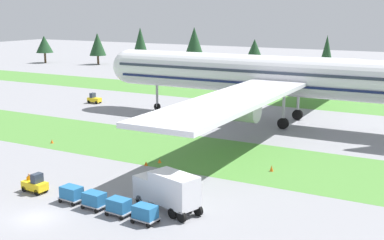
{
  "coord_description": "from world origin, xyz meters",
  "views": [
    {
      "loc": [
        31.88,
        -29.97,
        17.73
      ],
      "look_at": [
        1.33,
        25.53,
        4.0
      ],
      "focal_mm": 47.92,
      "sensor_mm": 36.0,
      "label": 1
    }
  ],
  "objects_px": {
    "cargo_dolly_second": "(94,199)",
    "airliner": "(279,76)",
    "ground_crew_marshaller": "(29,181)",
    "taxiway_marker_1": "(160,161)",
    "taxiway_marker_0": "(272,168)",
    "cargo_dolly_lead": "(72,193)",
    "cargo_dolly_third": "(119,206)",
    "taxiway_marker_2": "(146,163)",
    "cargo_dolly_fourth": "(145,213)",
    "pushback_tractor": "(94,99)",
    "taxiway_marker_3": "(52,141)",
    "baggage_tug": "(35,184)",
    "catering_truck": "(167,189)"
  },
  "relations": [
    {
      "from": "cargo_dolly_second",
      "to": "catering_truck",
      "type": "xyz_separation_m",
      "value": [
        5.91,
        2.98,
        1.03
      ]
    },
    {
      "from": "airliner",
      "to": "cargo_dolly_fourth",
      "type": "distance_m",
      "value": 43.4
    },
    {
      "from": "cargo_dolly_lead",
      "to": "taxiway_marker_0",
      "type": "relative_size",
      "value": 3.3
    },
    {
      "from": "cargo_dolly_lead",
      "to": "catering_truck",
      "type": "bearing_deg",
      "value": -68.49
    },
    {
      "from": "ground_crew_marshaller",
      "to": "taxiway_marker_1",
      "type": "relative_size",
      "value": 3.71
    },
    {
      "from": "baggage_tug",
      "to": "cargo_dolly_third",
      "type": "bearing_deg",
      "value": -90.0
    },
    {
      "from": "taxiway_marker_1",
      "to": "cargo_dolly_fourth",
      "type": "bearing_deg",
      "value": -61.65
    },
    {
      "from": "taxiway_marker_1",
      "to": "taxiway_marker_2",
      "type": "height_order",
      "value": "taxiway_marker_2"
    },
    {
      "from": "taxiway_marker_0",
      "to": "taxiway_marker_1",
      "type": "height_order",
      "value": "taxiway_marker_0"
    },
    {
      "from": "cargo_dolly_second",
      "to": "taxiway_marker_0",
      "type": "bearing_deg",
      "value": -25.38
    },
    {
      "from": "taxiway_marker_0",
      "to": "taxiway_marker_2",
      "type": "bearing_deg",
      "value": -159.82
    },
    {
      "from": "baggage_tug",
      "to": "pushback_tractor",
      "type": "xyz_separation_m",
      "value": [
        -26.66,
        41.42,
        0.0
      ]
    },
    {
      "from": "taxiway_marker_0",
      "to": "taxiway_marker_2",
      "type": "relative_size",
      "value": 1.36
    },
    {
      "from": "ground_crew_marshaller",
      "to": "cargo_dolly_third",
      "type": "bearing_deg",
      "value": -70.74
    },
    {
      "from": "cargo_dolly_lead",
      "to": "taxiway_marker_0",
      "type": "height_order",
      "value": "cargo_dolly_lead"
    },
    {
      "from": "cargo_dolly_third",
      "to": "taxiway_marker_2",
      "type": "xyz_separation_m",
      "value": [
        -6.17,
        13.42,
        -0.66
      ]
    },
    {
      "from": "taxiway_marker_0",
      "to": "airliner",
      "type": "bearing_deg",
      "value": 108.18
    },
    {
      "from": "cargo_dolly_second",
      "to": "taxiway_marker_1",
      "type": "xyz_separation_m",
      "value": [
        -2.46,
        14.88,
        -0.69
      ]
    },
    {
      "from": "taxiway_marker_0",
      "to": "baggage_tug",
      "type": "bearing_deg",
      "value": -135.83
    },
    {
      "from": "taxiway_marker_0",
      "to": "taxiway_marker_3",
      "type": "distance_m",
      "value": 30.43
    },
    {
      "from": "pushback_tractor",
      "to": "taxiway_marker_2",
      "type": "distance_m",
      "value": 42.51
    },
    {
      "from": "cargo_dolly_second",
      "to": "baggage_tug",
      "type": "bearing_deg",
      "value": 90.0
    },
    {
      "from": "ground_crew_marshaller",
      "to": "taxiway_marker_3",
      "type": "height_order",
      "value": "ground_crew_marshaller"
    },
    {
      "from": "airliner",
      "to": "taxiway_marker_1",
      "type": "bearing_deg",
      "value": 169.57
    },
    {
      "from": "cargo_dolly_lead",
      "to": "pushback_tractor",
      "type": "height_order",
      "value": "pushback_tractor"
    },
    {
      "from": "taxiway_marker_1",
      "to": "taxiway_marker_2",
      "type": "relative_size",
      "value": 0.92
    },
    {
      "from": "taxiway_marker_2",
      "to": "cargo_dolly_second",
      "type": "bearing_deg",
      "value": -76.08
    },
    {
      "from": "cargo_dolly_third",
      "to": "ground_crew_marshaller",
      "type": "bearing_deg",
      "value": 89.44
    },
    {
      "from": "cargo_dolly_second",
      "to": "taxiway_marker_1",
      "type": "distance_m",
      "value": 15.1
    },
    {
      "from": "cargo_dolly_fourth",
      "to": "taxiway_marker_3",
      "type": "relative_size",
      "value": 4.46
    },
    {
      "from": "baggage_tug",
      "to": "cargo_dolly_third",
      "type": "height_order",
      "value": "baggage_tug"
    },
    {
      "from": "pushback_tractor",
      "to": "taxiway_marker_0",
      "type": "bearing_deg",
      "value": 61.46
    },
    {
      "from": "taxiway_marker_0",
      "to": "cargo_dolly_third",
      "type": "bearing_deg",
      "value": -111.78
    },
    {
      "from": "baggage_tug",
      "to": "taxiway_marker_0",
      "type": "height_order",
      "value": "baggage_tug"
    },
    {
      "from": "cargo_dolly_lead",
      "to": "catering_truck",
      "type": "height_order",
      "value": "catering_truck"
    },
    {
      "from": "baggage_tug",
      "to": "taxiway_marker_2",
      "type": "relative_size",
      "value": 5.25
    },
    {
      "from": "taxiway_marker_0",
      "to": "cargo_dolly_lead",
      "type": "bearing_deg",
      "value": -126.15
    },
    {
      "from": "cargo_dolly_fourth",
      "to": "taxiway_marker_1",
      "type": "xyz_separation_m",
      "value": [
        -8.25,
        15.29,
        -0.69
      ]
    },
    {
      "from": "airliner",
      "to": "pushback_tractor",
      "type": "relative_size",
      "value": 29.39
    },
    {
      "from": "airliner",
      "to": "taxiway_marker_2",
      "type": "xyz_separation_m",
      "value": [
        -5.58,
        -29.13,
        -7.32
      ]
    },
    {
      "from": "taxiway_marker_3",
      "to": "cargo_dolly_fourth",
      "type": "bearing_deg",
      "value": -31.6
    },
    {
      "from": "airliner",
      "to": "baggage_tug",
      "type": "distance_m",
      "value": 43.54
    },
    {
      "from": "cargo_dolly_second",
      "to": "airliner",
      "type": "bearing_deg",
      "value": 0.89
    },
    {
      "from": "taxiway_marker_2",
      "to": "taxiway_marker_3",
      "type": "height_order",
      "value": "taxiway_marker_3"
    },
    {
      "from": "cargo_dolly_fourth",
      "to": "taxiway_marker_0",
      "type": "height_order",
      "value": "cargo_dolly_fourth"
    },
    {
      "from": "cargo_dolly_fourth",
      "to": "taxiway_marker_0",
      "type": "relative_size",
      "value": 3.3
    },
    {
      "from": "cargo_dolly_lead",
      "to": "pushback_tractor",
      "type": "bearing_deg",
      "value": 41.18
    },
    {
      "from": "baggage_tug",
      "to": "cargo_dolly_fourth",
      "type": "distance_m",
      "value": 13.73
    },
    {
      "from": "airliner",
      "to": "cargo_dolly_lead",
      "type": "bearing_deg",
      "value": 172.4
    },
    {
      "from": "cargo_dolly_third",
      "to": "cargo_dolly_fourth",
      "type": "height_order",
      "value": "same"
    }
  ]
}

